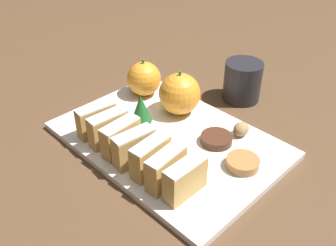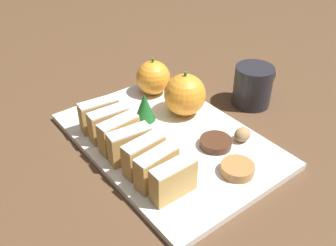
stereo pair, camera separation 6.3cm
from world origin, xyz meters
TOP-DOWN VIEW (x-y plane):
  - ground_plane at (0.00, 0.00)m, footprint 6.00×6.00m
  - serving_platter at (0.00, 0.00)m, footprint 0.26×0.38m
  - stollen_slice_front at (-0.08, -0.11)m, footprint 0.07×0.02m
  - stollen_slice_second at (-0.08, -0.08)m, footprint 0.07×0.03m
  - stollen_slice_third at (-0.08, -0.04)m, footprint 0.07×0.03m
  - stollen_slice_fourth at (-0.08, -0.01)m, footprint 0.07×0.03m
  - stollen_slice_fifth at (-0.08, 0.03)m, footprint 0.07×0.03m
  - stollen_slice_sixth at (-0.08, 0.06)m, footprint 0.07×0.03m
  - stollen_slice_back at (-0.08, 0.10)m, footprint 0.07×0.03m
  - orange_near at (0.07, 0.14)m, footprint 0.07×0.07m
  - orange_far at (0.07, 0.04)m, footprint 0.08×0.08m
  - walnut at (0.09, -0.09)m, footprint 0.03×0.03m
  - chocolate_cookie at (0.05, -0.07)m, footprint 0.05×0.05m
  - gingerbread_cookie at (0.03, -0.14)m, footprint 0.05×0.05m
  - evergreen_sprig at (0.00, 0.07)m, footprint 0.04×0.04m
  - coffee_mug at (0.21, 0.00)m, footprint 0.10×0.08m

SIDE VIEW (x-z plane):
  - ground_plane at x=0.00m, z-range 0.00..0.00m
  - serving_platter at x=0.00m, z-range 0.00..0.01m
  - chocolate_cookie at x=0.05m, z-range 0.01..0.03m
  - gingerbread_cookie at x=0.03m, z-range 0.01..0.03m
  - walnut at x=0.09m, z-range 0.01..0.04m
  - evergreen_sprig at x=0.00m, z-range 0.01..0.07m
  - stollen_slice_front at x=-0.08m, z-range 0.01..0.07m
  - stollen_slice_second at x=-0.08m, z-range 0.01..0.07m
  - stollen_slice_third at x=-0.08m, z-range 0.01..0.07m
  - stollen_slice_fourth at x=-0.08m, z-range 0.01..0.07m
  - stollen_slice_fifth at x=-0.08m, z-range 0.01..0.07m
  - stollen_slice_sixth at x=-0.08m, z-range 0.01..0.07m
  - stollen_slice_back at x=-0.08m, z-range 0.01..0.07m
  - coffee_mug at x=0.21m, z-range 0.00..0.08m
  - orange_near at x=0.07m, z-range 0.01..0.09m
  - orange_far at x=0.07m, z-range 0.01..0.09m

